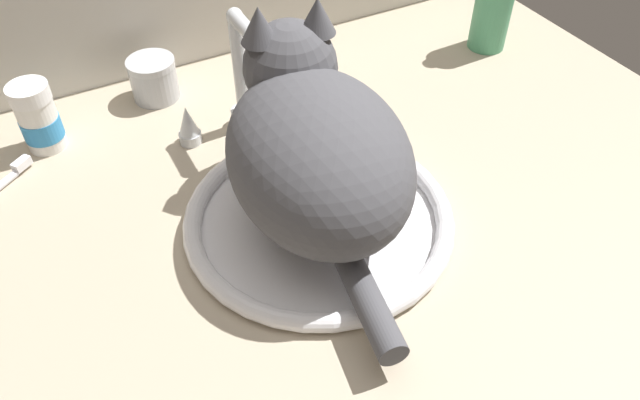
{
  "coord_description": "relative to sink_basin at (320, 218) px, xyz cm",
  "views": [
    {
      "loc": [
        -24.6,
        -48.85,
        58.24
      ],
      "look_at": [
        0.2,
        -2.43,
        7.0
      ],
      "focal_mm": 34.48,
      "sensor_mm": 36.0,
      "label": 1
    }
  ],
  "objects": [
    {
      "name": "countertop",
      "position": [
        -0.2,
        2.43,
        -2.47
      ],
      "size": [
        123.63,
        80.99,
        3.0
      ],
      "primitive_type": "cube",
      "color": "#B7A88E",
      "rests_on": "ground"
    },
    {
      "name": "metal_jar",
      "position": [
        -9.52,
        36.02,
        2.28
      ],
      "size": [
        7.24,
        7.24,
        6.47
      ],
      "color": "#B2B5BA",
      "rests_on": "countertop"
    },
    {
      "name": "soap_pump_bottle",
      "position": [
        45.39,
        23.99,
        6.39
      ],
      "size": [
        6.26,
        6.26,
        18.46
      ],
      "color": "#4C9E70",
      "rests_on": "countertop"
    },
    {
      "name": "faucet",
      "position": [
        0.0,
        22.35,
        5.84
      ],
      "size": [
        20.54,
        9.05,
        18.45
      ],
      "color": "silver",
      "rests_on": "countertop"
    },
    {
      "name": "cat",
      "position": [
        0.34,
        2.03,
        10.35
      ],
      "size": [
        24.79,
        39.61,
        21.74
      ],
      "color": "#4C4C51",
      "rests_on": "sink_basin"
    },
    {
      "name": "pill_bottle",
      "position": [
        -26.79,
        31.59,
        3.67
      ],
      "size": [
        5.5,
        5.5,
        9.99
      ],
      "color": "white",
      "rests_on": "countertop"
    },
    {
      "name": "sink_basin",
      "position": [
        0.0,
        0.0,
        0.0
      ],
      "size": [
        33.16,
        33.16,
        2.24
      ],
      "color": "white",
      "rests_on": "countertop"
    }
  ]
}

